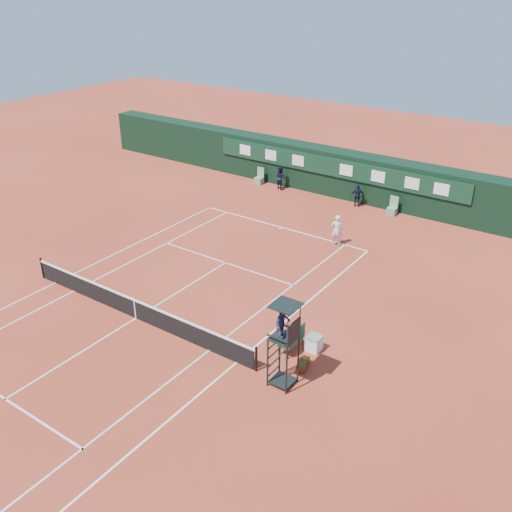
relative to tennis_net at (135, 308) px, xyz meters
The scene contains 14 objects.
ground 0.51m from the tennis_net, ahead, with size 90.00×90.00×0.00m, color #AE4029.
court_lines 0.50m from the tennis_net, ahead, with size 11.05×23.85×0.01m.
tennis_net is the anchor object (origin of this frame).
back_wall 18.77m from the tennis_net, 90.00° to the left, with size 40.00×1.65×3.00m.
linesman_chair_left 18.33m from the tennis_net, 107.46° to the left, with size 0.55×0.50×1.15m.
linesman_chair_right 18.05m from the tennis_net, 75.57° to the left, with size 0.55×0.50×1.15m.
umpire_chair 7.85m from the tennis_net, ahead, with size 0.96×0.95×3.42m.
player_bench 7.14m from the tennis_net, 15.32° to the left, with size 0.56×1.20×1.10m.
tennis_bag 7.85m from the tennis_net, ahead, with size 0.34×0.79×0.30m, color black.
cooler 7.91m from the tennis_net, 17.84° to the left, with size 0.57×0.57×0.65m.
tennis_ball 9.68m from the tennis_net, 83.27° to the left, with size 0.07×0.07×0.07m, color #D1E735.
player 12.22m from the tennis_net, 72.45° to the left, with size 0.64×0.42×1.76m, color silver.
ball_kid_left 17.85m from the tennis_net, 102.01° to the left, with size 0.78×0.61×1.61m, color black.
ball_kid_right 17.61m from the tennis_net, 83.10° to the left, with size 0.86×0.36×1.47m, color black.
Camera 1 is at (16.30, -14.23, 13.65)m, focal length 40.00 mm.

